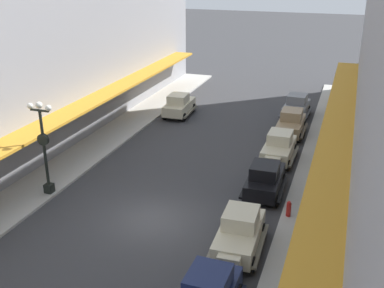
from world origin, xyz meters
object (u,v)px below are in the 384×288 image
parked_car_6 (179,104)px  parked_car_5 (291,123)px  parked_car_1 (265,178)px  lamp_post_with_clock (44,144)px  pedestrian_0 (343,120)px  parked_car_4 (279,146)px  parked_car_3 (239,231)px  parked_car_2 (296,106)px  pedestrian_1 (329,139)px  pedestrian_2 (310,203)px  fire_hydrant (289,209)px

parked_car_6 → parked_car_5: bearing=-9.8°
parked_car_6 → parked_car_1: bearing=-51.0°
lamp_post_with_clock → pedestrian_0: bearing=46.8°
parked_car_1 → parked_car_4: 4.91m
parked_car_6 → lamp_post_with_clock: size_ratio=0.84×
parked_car_1 → parked_car_6: (-9.30, 11.49, 0.00)m
parked_car_3 → parked_car_5: bearing=89.8°
parked_car_2 → parked_car_3: 19.91m
pedestrian_0 → parked_car_3: bearing=-101.8°
parked_car_2 → pedestrian_1: parked_car_2 is taller
lamp_post_with_clock → pedestrian_0: lamp_post_with_clock is taller
pedestrian_1 → parked_car_2: bearing=113.6°
parked_car_3 → parked_car_6: bearing=118.3°
pedestrian_0 → parked_car_6: bearing=-179.2°
lamp_post_with_clock → pedestrian_1: lamp_post_with_clock is taller
parked_car_4 → pedestrian_0: 7.68m
pedestrian_0 → pedestrian_2: (-0.95, -13.88, 0.02)m
parked_car_1 → pedestrian_1: bearing=67.9°
parked_car_5 → parked_car_6: bearing=170.2°
parked_car_5 → pedestrian_2: bearing=-77.7°
parked_car_1 → parked_car_3: same height
parked_car_2 → pedestrian_0: 4.53m
parked_car_6 → pedestrian_2: bearing=-48.9°
fire_hydrant → pedestrian_1: size_ratio=0.50×
parked_car_3 → parked_car_5: size_ratio=1.01×
pedestrian_2 → pedestrian_1: bearing=88.4°
parked_car_2 → pedestrian_0: size_ratio=2.63×
pedestrian_2 → parked_car_2: bearing=99.7°
parked_car_2 → lamp_post_with_clock: (-10.96, -18.19, 2.04)m
parked_car_6 → pedestrian_1: bearing=-19.4°
lamp_post_with_clock → fire_hydrant: (12.75, 1.71, -2.42)m
parked_car_2 → fire_hydrant: bearing=-83.8°
parked_car_4 → fire_hydrant: 7.38m
pedestrian_1 → parked_car_6: bearing=160.6°
fire_hydrant → parked_car_2: bearing=96.2°
parked_car_4 → pedestrian_0: (3.64, 6.77, 0.05)m
pedestrian_2 → parked_car_6: bearing=131.1°
parked_car_4 → lamp_post_with_clock: (-11.07, -8.89, 2.04)m
fire_hydrant → pedestrian_2: pedestrian_2 is taller
parked_car_1 → parked_car_5: bearing=89.9°
parked_car_4 → pedestrian_2: size_ratio=2.56×
parked_car_5 → pedestrian_1: 3.96m
pedestrian_0 → pedestrian_1: 4.55m
parked_car_3 → parked_car_4: bearing=90.0°
parked_car_1 → fire_hydrant: (1.64, -2.27, -0.38)m
parked_car_2 → pedestrian_1: 7.67m
parked_car_1 → lamp_post_with_clock: (-11.11, -3.98, 2.04)m
parked_car_2 → pedestrian_2: bearing=-80.3°
parked_car_3 → pedestrian_0: parked_car_3 is taller
parked_car_1 → pedestrian_0: size_ratio=2.61×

